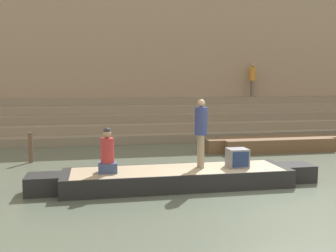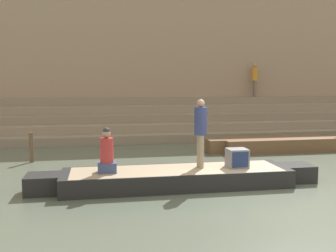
% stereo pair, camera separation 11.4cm
% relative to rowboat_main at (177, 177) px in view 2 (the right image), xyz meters
% --- Properties ---
extents(ground_plane, '(120.00, 120.00, 0.00)m').
position_rel_rowboat_main_xyz_m(ground_plane, '(1.82, -1.11, -0.23)').
color(ground_plane, '#566051').
extents(ghat_steps, '(36.00, 3.52, 1.72)m').
position_rel_rowboat_main_xyz_m(ghat_steps, '(1.82, 8.56, 0.40)').
color(ghat_steps, gray).
rests_on(ghat_steps, ground).
extents(back_wall, '(34.20, 1.28, 7.67)m').
position_rel_rowboat_main_xyz_m(back_wall, '(1.82, 10.45, 3.58)').
color(back_wall, tan).
rests_on(back_wall, ground).
extents(rowboat_main, '(6.93, 1.47, 0.42)m').
position_rel_rowboat_main_xyz_m(rowboat_main, '(0.00, 0.00, 0.00)').
color(rowboat_main, black).
rests_on(rowboat_main, ground).
extents(person_standing, '(0.30, 0.30, 1.66)m').
position_rel_rowboat_main_xyz_m(person_standing, '(0.60, 0.09, 1.16)').
color(person_standing, gray).
rests_on(person_standing, rowboat_main).
extents(person_rowing, '(0.43, 0.33, 1.04)m').
position_rel_rowboat_main_xyz_m(person_rowing, '(-1.65, -0.04, 0.62)').
color(person_rowing, '#3D4C75').
rests_on(person_rowing, rowboat_main).
extents(tv_set, '(0.48, 0.46, 0.46)m').
position_rel_rowboat_main_xyz_m(tv_set, '(1.49, -0.05, 0.42)').
color(tv_set, slate).
rests_on(tv_set, rowboat_main).
extents(moored_boat_shore, '(5.16, 1.23, 0.47)m').
position_rel_rowboat_main_xyz_m(moored_boat_shore, '(4.50, 4.09, 0.03)').
color(moored_boat_shore, brown).
rests_on(moored_boat_shore, ground).
extents(mooring_post, '(0.13, 0.13, 0.94)m').
position_rel_rowboat_main_xyz_m(mooring_post, '(-3.88, 3.56, 0.24)').
color(mooring_post, brown).
rests_on(mooring_post, ground).
extents(person_on_steps, '(0.29, 0.29, 1.65)m').
position_rel_rowboat_main_xyz_m(person_on_steps, '(5.85, 9.50, 2.45)').
color(person_on_steps, '#756656').
rests_on(person_on_steps, ghat_steps).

